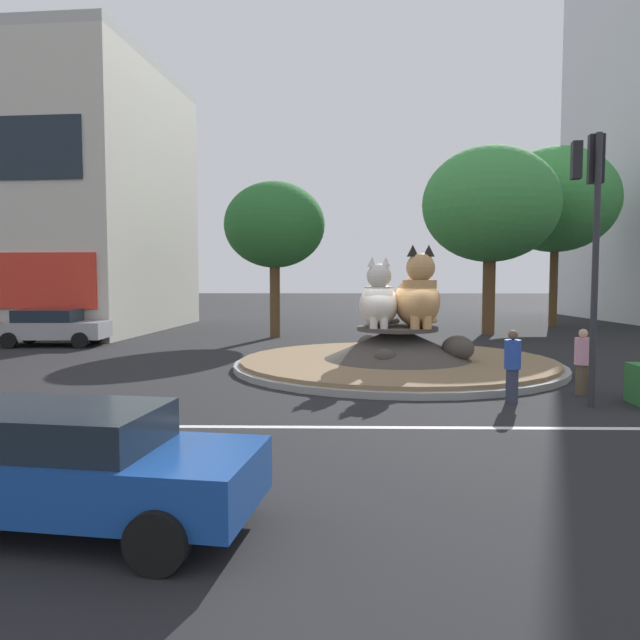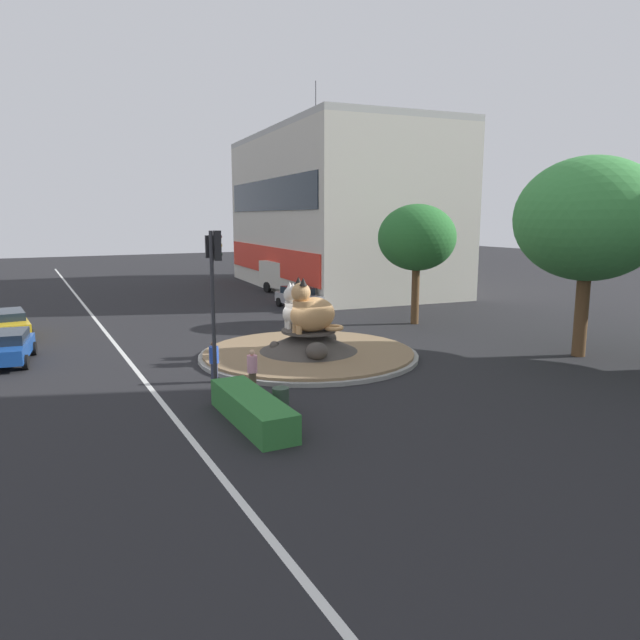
{
  "view_description": "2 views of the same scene",
  "coord_description": "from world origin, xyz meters",
  "px_view_note": "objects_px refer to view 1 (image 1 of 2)",
  "views": [
    {
      "loc": [
        -2.04,
        -19.28,
        2.9
      ],
      "look_at": [
        -2.44,
        2.15,
        1.35
      ],
      "focal_mm": 34.95,
      "sensor_mm": 36.0,
      "label": 1
    },
    {
      "loc": [
        23.72,
        -11.7,
        6.43
      ],
      "look_at": [
        0.08,
        0.56,
        1.7
      ],
      "focal_mm": 32.76,
      "sensor_mm": 36.0,
      "label": 2
    }
  ],
  "objects_px": {
    "pedestrian_blue_shirt": "(512,365)",
    "hatchback_near_shophouse": "(52,327)",
    "sedan_on_far_lane": "(68,464)",
    "second_tree_near_tower": "(275,225)",
    "cat_statue_white": "(379,302)",
    "third_tree_left": "(491,205)",
    "pedestrian_pink_shirt": "(582,361)",
    "cat_statue_calico": "(418,297)",
    "broadleaf_tree_behind_island": "(556,200)",
    "traffic_light_mast": "(592,210)"
  },
  "relations": [
    {
      "from": "third_tree_left",
      "to": "hatchback_near_shophouse",
      "type": "xyz_separation_m",
      "value": [
        -19.14,
        -5.45,
        -5.51
      ]
    },
    {
      "from": "cat_statue_white",
      "to": "second_tree_near_tower",
      "type": "distance_m",
      "value": 10.95
    },
    {
      "from": "cat_statue_white",
      "to": "cat_statue_calico",
      "type": "height_order",
      "value": "cat_statue_calico"
    },
    {
      "from": "cat_statue_white",
      "to": "third_tree_left",
      "type": "relative_size",
      "value": 0.24
    },
    {
      "from": "cat_statue_white",
      "to": "pedestrian_pink_shirt",
      "type": "bearing_deg",
      "value": 51.44
    },
    {
      "from": "cat_statue_white",
      "to": "broadleaf_tree_behind_island",
      "type": "bearing_deg",
      "value": 149.03
    },
    {
      "from": "cat_statue_white",
      "to": "hatchback_near_shophouse",
      "type": "bearing_deg",
      "value": -111.6
    },
    {
      "from": "traffic_light_mast",
      "to": "pedestrian_blue_shirt",
      "type": "distance_m",
      "value": 3.8
    },
    {
      "from": "cat_statue_calico",
      "to": "hatchback_near_shophouse",
      "type": "relative_size",
      "value": 0.59
    },
    {
      "from": "pedestrian_pink_shirt",
      "to": "sedan_on_far_lane",
      "type": "relative_size",
      "value": 0.36
    },
    {
      "from": "cat_statue_white",
      "to": "third_tree_left",
      "type": "height_order",
      "value": "third_tree_left"
    },
    {
      "from": "second_tree_near_tower",
      "to": "pedestrian_pink_shirt",
      "type": "relative_size",
      "value": 4.45
    },
    {
      "from": "cat_statue_calico",
      "to": "sedan_on_far_lane",
      "type": "xyz_separation_m",
      "value": [
        -5.64,
        -12.2,
        -1.46
      ]
    },
    {
      "from": "pedestrian_pink_shirt",
      "to": "hatchback_near_shophouse",
      "type": "xyz_separation_m",
      "value": [
        -17.49,
        10.16,
        -0.05
      ]
    },
    {
      "from": "cat_statue_white",
      "to": "hatchback_near_shophouse",
      "type": "xyz_separation_m",
      "value": [
        -12.89,
        6.03,
        -1.3
      ]
    },
    {
      "from": "traffic_light_mast",
      "to": "third_tree_left",
      "type": "relative_size",
      "value": 0.65
    },
    {
      "from": "sedan_on_far_lane",
      "to": "second_tree_near_tower",
      "type": "bearing_deg",
      "value": 97.31
    },
    {
      "from": "cat_statue_calico",
      "to": "broadleaf_tree_behind_island",
      "type": "height_order",
      "value": "broadleaf_tree_behind_island"
    },
    {
      "from": "second_tree_near_tower",
      "to": "pedestrian_pink_shirt",
      "type": "height_order",
      "value": "second_tree_near_tower"
    },
    {
      "from": "pedestrian_pink_shirt",
      "to": "cat_statue_calico",
      "type": "bearing_deg",
      "value": -132.03
    },
    {
      "from": "cat_statue_white",
      "to": "sedan_on_far_lane",
      "type": "distance_m",
      "value": 13.08
    },
    {
      "from": "pedestrian_blue_shirt",
      "to": "traffic_light_mast",
      "type": "bearing_deg",
      "value": -126.05
    },
    {
      "from": "third_tree_left",
      "to": "pedestrian_pink_shirt",
      "type": "distance_m",
      "value": 16.62
    },
    {
      "from": "second_tree_near_tower",
      "to": "broadleaf_tree_behind_island",
      "type": "bearing_deg",
      "value": 22.93
    },
    {
      "from": "pedestrian_blue_shirt",
      "to": "hatchback_near_shophouse",
      "type": "bearing_deg",
      "value": 31.74
    },
    {
      "from": "third_tree_left",
      "to": "hatchback_near_shophouse",
      "type": "bearing_deg",
      "value": -164.11
    },
    {
      "from": "sedan_on_far_lane",
      "to": "traffic_light_mast",
      "type": "bearing_deg",
      "value": 46.7
    },
    {
      "from": "traffic_light_mast",
      "to": "hatchback_near_shophouse",
      "type": "xyz_separation_m",
      "value": [
        -17.11,
        11.38,
        -3.52
      ]
    },
    {
      "from": "broadleaf_tree_behind_island",
      "to": "third_tree_left",
      "type": "relative_size",
      "value": 1.1
    },
    {
      "from": "cat_statue_white",
      "to": "pedestrian_blue_shirt",
      "type": "distance_m",
      "value": 5.79
    },
    {
      "from": "cat_statue_white",
      "to": "pedestrian_pink_shirt",
      "type": "relative_size",
      "value": 1.34
    },
    {
      "from": "cat_statue_calico",
      "to": "second_tree_near_tower",
      "type": "height_order",
      "value": "second_tree_near_tower"
    },
    {
      "from": "second_tree_near_tower",
      "to": "pedestrian_blue_shirt",
      "type": "xyz_separation_m",
      "value": [
        6.75,
        -14.67,
        -4.31
      ]
    },
    {
      "from": "pedestrian_pink_shirt",
      "to": "sedan_on_far_lane",
      "type": "bearing_deg",
      "value": -39.86
    },
    {
      "from": "cat_statue_calico",
      "to": "third_tree_left",
      "type": "relative_size",
      "value": 0.28
    },
    {
      "from": "traffic_light_mast",
      "to": "hatchback_near_shophouse",
      "type": "height_order",
      "value": "traffic_light_mast"
    },
    {
      "from": "cat_statue_calico",
      "to": "broadleaf_tree_behind_island",
      "type": "relative_size",
      "value": 0.26
    },
    {
      "from": "cat_statue_white",
      "to": "pedestrian_blue_shirt",
      "type": "relative_size",
      "value": 1.3
    },
    {
      "from": "broadleaf_tree_behind_island",
      "to": "sedan_on_far_lane",
      "type": "height_order",
      "value": "broadleaf_tree_behind_island"
    },
    {
      "from": "broadleaf_tree_behind_island",
      "to": "pedestrian_blue_shirt",
      "type": "xyz_separation_m",
      "value": [
        -8.33,
        -21.05,
        -6.2
      ]
    },
    {
      "from": "cat_statue_calico",
      "to": "traffic_light_mast",
      "type": "xyz_separation_m",
      "value": [
        3.02,
        -5.32,
        2.1
      ]
    },
    {
      "from": "cat_statue_white",
      "to": "sedan_on_far_lane",
      "type": "bearing_deg",
      "value": -16.55
    },
    {
      "from": "pedestrian_pink_shirt",
      "to": "pedestrian_blue_shirt",
      "type": "bearing_deg",
      "value": -57.65
    },
    {
      "from": "pedestrian_pink_shirt",
      "to": "sedan_on_far_lane",
      "type": "height_order",
      "value": "pedestrian_pink_shirt"
    },
    {
      "from": "broadleaf_tree_behind_island",
      "to": "sedan_on_far_lane",
      "type": "relative_size",
      "value": 2.25
    },
    {
      "from": "broadleaf_tree_behind_island",
      "to": "sedan_on_far_lane",
      "type": "xyz_separation_m",
      "value": [
        -15.45,
        -28.29,
        -6.31
      ]
    },
    {
      "from": "second_tree_near_tower",
      "to": "sedan_on_far_lane",
      "type": "height_order",
      "value": "second_tree_near_tower"
    },
    {
      "from": "cat_statue_white",
      "to": "third_tree_left",
      "type": "bearing_deg",
      "value": 154.9
    },
    {
      "from": "third_tree_left",
      "to": "pedestrian_blue_shirt",
      "type": "distance_m",
      "value": 17.71
    },
    {
      "from": "broadleaf_tree_behind_island",
      "to": "second_tree_near_tower",
      "type": "height_order",
      "value": "broadleaf_tree_behind_island"
    }
  ]
}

